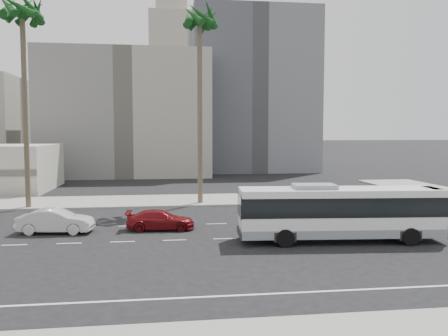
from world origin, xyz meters
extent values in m
plane|color=black|center=(0.00, 0.00, 0.00)|extent=(700.00, 700.00, 0.00)
cube|color=gray|center=(0.00, 15.50, 0.07)|extent=(120.00, 7.00, 0.15)
cube|color=gray|center=(-12.00, 45.00, 9.00)|extent=(24.00, 18.00, 18.00)
cube|color=#52555B|center=(8.00, 52.00, 13.00)|extent=(20.00, 20.00, 26.00)
cube|color=#BDB4A0|center=(-2.00, 250.00, 22.00)|extent=(42.00, 42.00, 44.00)
cube|color=#BDB4A0|center=(-2.00, 250.00, 60.00)|extent=(26.00, 26.00, 32.00)
cube|color=#565B61|center=(45.00, 230.00, 35.00)|extent=(26.00, 26.00, 70.00)
cube|color=#565B61|center=(70.00, 260.00, 30.00)|extent=(22.00, 22.00, 60.00)
cube|color=white|center=(3.55, -1.39, 1.80)|extent=(11.78, 3.45, 2.60)
cube|color=black|center=(3.55, -1.39, 2.15)|extent=(11.85, 3.51, 1.10)
cube|color=gray|center=(3.55, -1.39, 0.65)|extent=(11.80, 3.49, 0.50)
cube|color=gray|center=(2.05, -1.39, 3.20)|extent=(2.52, 1.78, 0.30)
cube|color=#262628|center=(9.06, -1.39, 2.95)|extent=(0.74, 1.84, 0.30)
cylinder|color=black|center=(7.26, -2.68, 0.50)|extent=(1.00, 0.30, 1.00)
cylinder|color=black|center=(7.26, -0.11, 0.50)|extent=(1.00, 0.30, 1.00)
cylinder|color=black|center=(0.14, -2.68, 0.50)|extent=(1.00, 0.30, 1.00)
cylinder|color=black|center=(0.14, -0.11, 0.50)|extent=(1.00, 0.30, 1.00)
imported|color=maroon|center=(-6.84, 3.15, 0.64)|extent=(2.02, 4.51, 1.28)
imported|color=silver|center=(-13.40, 2.98, 0.76)|extent=(2.08, 4.77, 1.53)
cylinder|color=brown|center=(-3.44, 13.43, 7.92)|extent=(0.44, 0.44, 15.83)
cylinder|color=brown|center=(-17.86, 12.87, 7.91)|extent=(0.50, 0.50, 15.81)
camera|label=1|loc=(-6.51, -26.56, 6.33)|focal=36.53mm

